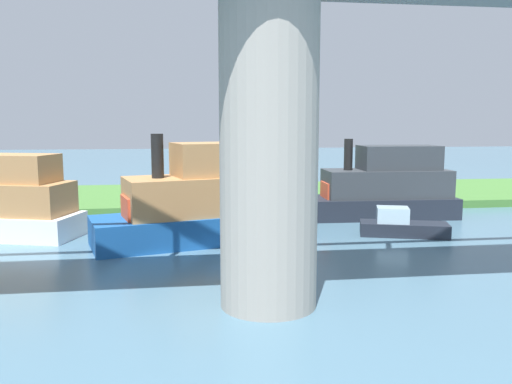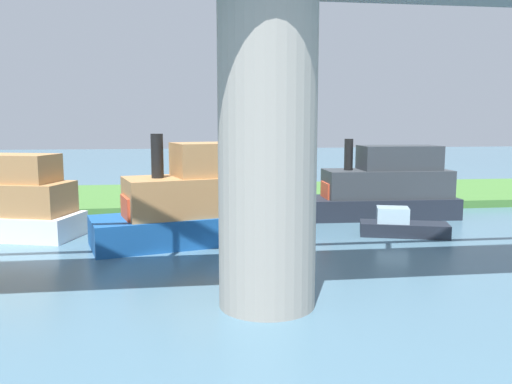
# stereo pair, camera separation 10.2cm
# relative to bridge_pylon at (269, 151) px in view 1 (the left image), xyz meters

# --- Properties ---
(ground_plane) EXTENTS (160.00, 160.00, 0.00)m
(ground_plane) POSITION_rel_bridge_pylon_xyz_m (0.44, -16.03, -4.73)
(ground_plane) COLOR #476B7F
(grassy_bank) EXTENTS (80.00, 12.00, 0.50)m
(grassy_bank) POSITION_rel_bridge_pylon_xyz_m (0.44, -22.03, -4.48)
(grassy_bank) COLOR #427533
(grassy_bank) RESTS_ON ground
(bridge_pylon) EXTENTS (2.92, 2.92, 9.46)m
(bridge_pylon) POSITION_rel_bridge_pylon_xyz_m (0.00, 0.00, 0.00)
(bridge_pylon) COLOR #9E998E
(bridge_pylon) RESTS_ON ground
(person_on_bank) EXTENTS (0.44, 0.44, 1.39)m
(person_on_bank) POSITION_rel_bridge_pylon_xyz_m (5.89, -18.90, -3.53)
(person_on_bank) COLOR #2D334C
(person_on_bank) RESTS_ON grassy_bank
(mooring_post) EXTENTS (0.20, 0.20, 0.96)m
(mooring_post) POSITION_rel_bridge_pylon_xyz_m (-3.74, -17.70, -3.75)
(mooring_post) COLOR brown
(mooring_post) RESTS_ON grassy_bank
(riverboat_paddlewheel) EXTENTS (10.40, 5.77, 5.05)m
(riverboat_paddlewheel) POSITION_rel_bridge_pylon_xyz_m (1.42, -9.01, -2.86)
(riverboat_paddlewheel) COLOR #195199
(riverboat_paddlewheel) RESTS_ON ground
(motorboat_white) EXTENTS (4.48, 2.71, 1.41)m
(motorboat_white) POSITION_rel_bridge_pylon_xyz_m (-8.07, -8.78, -4.23)
(motorboat_white) COLOR #1E232D
(motorboat_white) RESTS_ON ground
(houseboat_blue) EXTENTS (9.11, 3.30, 4.61)m
(houseboat_blue) POSITION_rel_bridge_pylon_xyz_m (-9.03, -13.72, -3.02)
(houseboat_blue) COLOR #1E232D
(houseboat_blue) RESTS_ON ground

